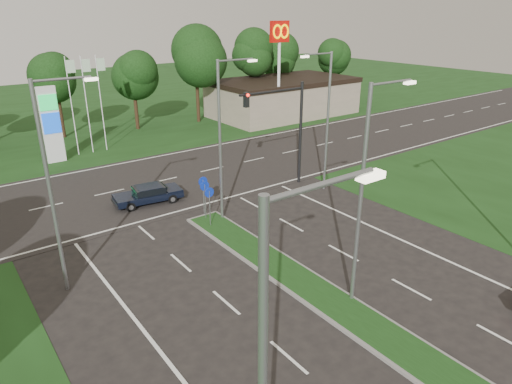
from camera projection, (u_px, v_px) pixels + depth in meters
verge_far at (43, 111)px, 55.20m from camera, size 160.00×50.00×0.02m
cross_road at (151, 183)px, 32.08m from camera, size 160.00×12.00×0.02m
median_kerb at (377, 332)px, 17.15m from camera, size 2.00×26.00×0.12m
commercial_building at (283, 97)px, 52.47m from camera, size 16.00×9.00×4.00m
streetlight_median_near at (365, 187)px, 17.33m from camera, size 2.53×0.22×9.00m
streetlight_median_far at (223, 134)px, 24.79m from camera, size 2.53×0.22×9.00m
streetlight_left_far at (53, 179)px, 18.15m from camera, size 2.53×0.22×9.00m
streetlight_right_far at (326, 115)px, 29.11m from camera, size 2.53×0.22×9.00m
traffic_signal at (286, 120)px, 29.86m from camera, size 5.10×0.42×7.00m
median_signs at (206, 193)px, 25.78m from camera, size 1.16×1.76×2.38m
gas_pylon at (54, 122)px, 35.55m from camera, size 5.80×1.26×8.00m
mcdonalds_sign at (279, 47)px, 45.04m from camera, size 2.20×0.47×10.40m
treeline_far at (72, 63)px, 41.49m from camera, size 6.00×6.00×9.90m
navy_sedan at (148, 194)px, 28.56m from camera, size 4.29×2.20×1.13m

